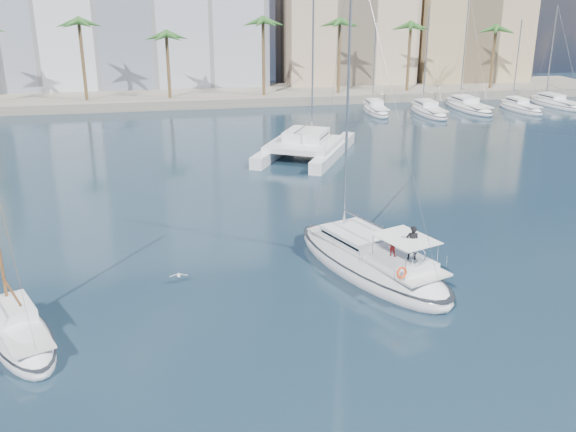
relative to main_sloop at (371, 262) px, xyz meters
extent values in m
plane|color=black|center=(-3.93, 0.39, -0.56)|extent=(160.00, 160.00, 0.00)
cube|color=gray|center=(-3.93, 61.39, 0.04)|extent=(120.00, 14.00, 1.20)
cube|color=tan|center=(18.07, 70.39, 9.44)|extent=(20.00, 14.00, 20.00)
cube|color=tan|center=(38.07, 68.39, 8.44)|extent=(18.00, 12.00, 18.00)
cylinder|color=brown|center=(-3.93, 57.39, 4.69)|extent=(0.44, 0.44, 10.50)
sphere|color=#295920|center=(-3.93, 57.39, 9.94)|extent=(3.60, 3.60, 3.60)
cylinder|color=brown|center=(30.07, 57.39, 4.69)|extent=(0.44, 0.44, 10.50)
sphere|color=#295920|center=(30.07, 57.39, 9.94)|extent=(3.60, 3.60, 3.60)
ellipsoid|color=white|center=(0.00, 0.00, -0.17)|extent=(8.20, 13.40, 2.65)
ellipsoid|color=black|center=(0.00, 0.00, 0.20)|extent=(8.28, 13.53, 0.18)
cube|color=silver|center=(0.08, -0.23, 0.83)|extent=(6.01, 10.00, 0.12)
cube|color=white|center=(-0.42, 1.16, 1.19)|extent=(4.00, 4.86, 0.60)
cube|color=black|center=(-0.42, 1.16, 1.21)|extent=(3.86, 4.41, 0.14)
cylinder|color=#B7BABF|center=(-0.93, 2.54, 9.27)|extent=(0.15, 0.15, 16.76)
cylinder|color=#B7BABF|center=(-0.04, 0.12, 2.39)|extent=(1.87, 4.89, 0.11)
cube|color=white|center=(0.93, -2.54, 1.07)|extent=(3.37, 3.83, 0.36)
cube|color=white|center=(0.97, -2.65, 2.44)|extent=(3.37, 3.83, 0.04)
torus|color=silver|center=(1.35, -3.69, 1.74)|extent=(0.92, 0.38, 0.96)
torus|color=#F7380D|center=(0.05, -4.69, 1.44)|extent=(0.66, 0.40, 0.64)
imported|color=black|center=(1.32, -2.75, 2.20)|extent=(0.79, 0.62, 1.89)
imported|color=maroon|center=(0.47, -2.10, 1.80)|extent=(0.67, 0.66, 1.09)
ellipsoid|color=white|center=(-18.43, -4.45, -0.29)|extent=(5.56, 8.40, 1.89)
ellipsoid|color=black|center=(-18.43, -4.45, -0.02)|extent=(5.61, 8.48, 0.18)
cube|color=silver|center=(-18.37, -4.59, 0.43)|extent=(4.08, 6.26, 0.12)
cube|color=white|center=(-18.74, -3.74, 0.79)|extent=(2.62, 3.10, 0.60)
cube|color=black|center=(-18.74, -3.74, 0.81)|extent=(2.51, 2.82, 0.14)
cylinder|color=brown|center=(-18.46, -4.38, 1.99)|extent=(1.41, 3.03, 0.11)
cube|color=white|center=(-0.17, 28.62, -0.01)|extent=(7.55, 12.39, 1.10)
cube|color=white|center=(4.68, 25.95, -0.01)|extent=(7.55, 12.39, 1.10)
cube|color=white|center=(1.93, 26.70, 0.74)|extent=(8.95, 9.46, 0.50)
cube|color=white|center=(2.25, 27.29, 1.44)|extent=(5.20, 5.33, 1.00)
cube|color=black|center=(2.25, 27.29, 1.49)|extent=(4.96, 4.87, 0.18)
cylinder|color=#B7BABF|center=(3.23, 29.06, 9.92)|extent=(0.18, 0.18, 17.97)
ellipsoid|color=silver|center=(-10.96, 0.37, -0.04)|extent=(0.20, 0.39, 0.19)
sphere|color=silver|center=(-10.96, 0.55, -0.02)|extent=(0.10, 0.10, 0.10)
cube|color=gray|center=(-11.24, 0.37, -0.01)|extent=(0.45, 0.16, 0.11)
cube|color=gray|center=(-10.68, 0.37, -0.01)|extent=(0.45, 0.16, 0.11)
camera|label=1|loc=(-11.19, -32.42, 14.98)|focal=40.00mm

